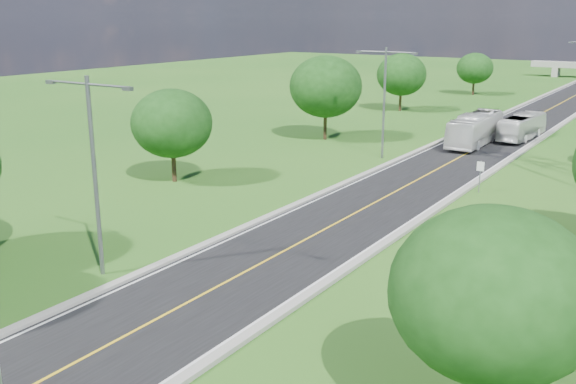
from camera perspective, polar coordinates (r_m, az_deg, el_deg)
name	(u,v)px	position (r m, az deg, el deg)	size (l,w,h in m)	color
ground	(494,139)	(71.83, 17.85, 4.48)	(260.00, 260.00, 0.00)	#225818
road	(509,131)	(77.54, 19.08, 5.16)	(8.00, 150.00, 0.06)	black
curb_left	(473,127)	(78.66, 16.09, 5.60)	(0.50, 150.00, 0.22)	gray
curb_right	(549,134)	(76.62, 22.16, 4.81)	(0.50, 150.00, 0.22)	gray
speed_limit_sign	(480,172)	(49.36, 16.71, 1.75)	(0.55, 0.09, 2.40)	slate
streetlight_near_left	(94,160)	(32.55, -16.90, 2.74)	(5.90, 0.25, 10.00)	slate
streetlight_mid_left	(384,93)	(59.01, 8.57, 8.66)	(5.90, 0.25, 10.00)	slate
tree_lb	(172,123)	(50.73, -10.29, 6.02)	(6.30, 6.30, 7.33)	black
tree_lc	(326,87)	(67.59, 3.37, 9.33)	(7.56, 7.56, 8.79)	black
tree_ld	(401,75)	(89.92, 10.06, 10.24)	(6.72, 6.72, 7.82)	black
tree_le	(475,68)	(111.56, 16.27, 10.51)	(5.88, 5.88, 6.84)	black
tree_ra	(493,294)	(20.44, 17.72, -8.62)	(6.30, 6.30, 7.33)	black
bus_outbound	(522,127)	(72.30, 20.09, 5.47)	(2.23, 9.52, 2.65)	silver
bus_inbound	(475,129)	(67.71, 16.31, 5.39)	(2.66, 11.36, 3.16)	white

